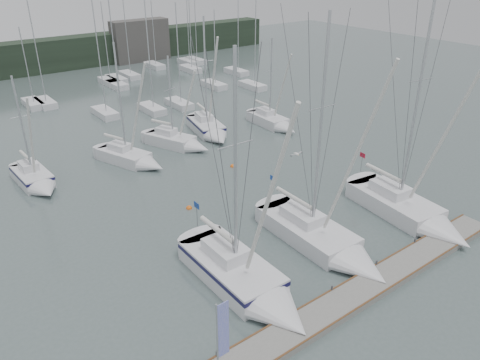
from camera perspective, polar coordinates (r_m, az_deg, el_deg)
name	(u,v)px	position (r m, az deg, el deg)	size (l,w,h in m)	color
ground	(307,251)	(31.60, 8.11, -8.55)	(160.00, 160.00, 0.00)	#4C5D5B
dock	(367,288)	(28.96, 15.24, -12.54)	(24.00, 2.00, 0.40)	#62625E
far_treeline	(32,57)	(83.43, -24.04, 13.50)	(90.00, 4.00, 5.00)	black
far_building_right	(140,41)	(87.32, -12.05, 16.29)	(10.00, 3.00, 7.00)	#42403D
mast_forest	(96,91)	(67.98, -17.17, 10.33)	(53.21, 27.99, 14.55)	silver
sailboat_near_left	(251,285)	(27.42, 1.29, -12.72)	(3.37, 10.58, 15.00)	silver
sailboat_near_center	(331,246)	(31.33, 11.04, -7.90)	(3.55, 11.01, 16.12)	silver
sailboat_near_right	(417,216)	(36.23, 20.72, -4.11)	(4.35, 10.77, 17.20)	silver
sailboat_mid_a	(37,181)	(42.50, -23.52, -0.13)	(2.66, 6.54, 9.99)	silver
sailboat_mid_b	(135,159)	(44.17, -12.70, 2.46)	(4.66, 7.64, 11.70)	silver
sailboat_mid_c	(181,143)	(47.27, -7.21, 4.52)	(4.77, 7.48, 9.72)	silver
sailboat_mid_d	(210,130)	(50.16, -3.63, 6.08)	(4.30, 8.24, 12.92)	silver
sailboat_mid_e	(275,123)	(52.58, 4.32, 6.93)	(2.50, 7.23, 10.28)	silver
buoy_a	(189,208)	(36.27, -6.23, -3.46)	(0.47, 0.47, 0.47)	#DA5A13
buoy_b	(233,167)	(42.93, -0.90, 1.65)	(0.46, 0.46, 0.46)	#DA5A13
dock_banner	(221,335)	(21.23, -2.31, -18.35)	(0.67, 0.08, 4.42)	#AAADB2
seagull	(297,154)	(30.76, 6.91, 3.17)	(0.95, 0.42, 0.19)	silver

